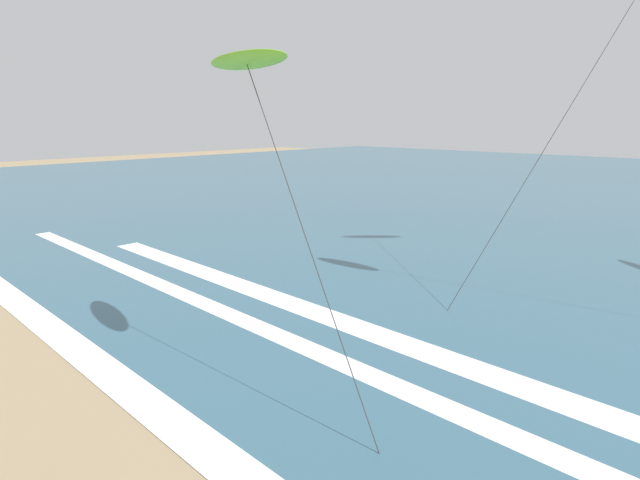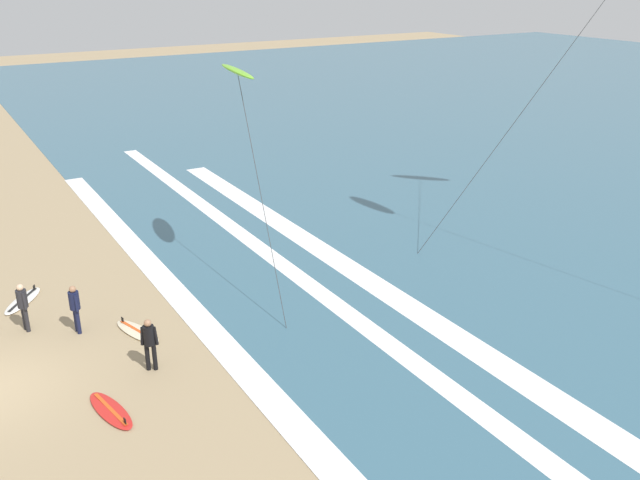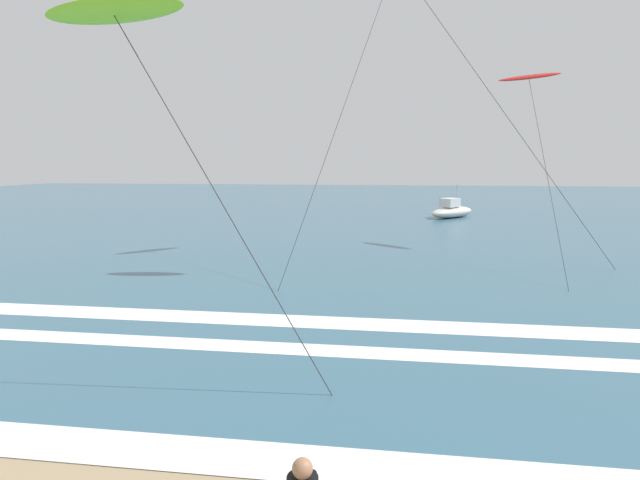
# 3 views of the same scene
# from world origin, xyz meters

# --- Properties ---
(ocean_surface) EXTENTS (140.00, 90.00, 0.01)m
(ocean_surface) POSITION_xyz_m (0.00, 51.06, 0.01)
(ocean_surface) COLOR #386075
(ocean_surface) RESTS_ON ground
(wave_foam_shoreline) EXTENTS (41.62, 0.92, 0.01)m
(wave_foam_shoreline) POSITION_xyz_m (1.51, 6.46, 0.01)
(wave_foam_shoreline) COLOR white
(wave_foam_shoreline) RESTS_ON ocean_surface
(wave_foam_mid_break) EXTENTS (45.37, 0.75, 0.01)m
(wave_foam_mid_break) POSITION_xyz_m (-1.06, 10.83, 0.01)
(wave_foam_mid_break) COLOR white
(wave_foam_mid_break) RESTS_ON ocean_surface
(wave_foam_outer_break) EXTENTS (36.68, 1.06, 0.01)m
(wave_foam_outer_break) POSITION_xyz_m (0.47, 12.86, 0.01)
(wave_foam_outer_break) COLOR white
(wave_foam_outer_break) RESTS_ON ocean_surface
(kite_red_low_near) EXTENTS (3.08, 11.18, 9.12)m
(kite_red_low_near) POSITION_xyz_m (9.42, 27.15, 8.84)
(kite_red_low_near) COLOR red
(kite_red_low_near) RESTS_ON ground
(kite_lime_high_right) EXTENTS (6.09, 1.32, 7.64)m
(kite_lime_high_right) POSITION_xyz_m (-3.35, 9.28, 7.39)
(kite_lime_high_right) COLOR #70C628
(kite_lime_high_right) RESTS_ON ground
(offshore_boat) EXTENTS (4.68, 5.05, 2.70)m
(offshore_boat) POSITION_xyz_m (7.66, 40.19, 0.55)
(offshore_boat) COLOR beige
(offshore_boat) RESTS_ON ground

